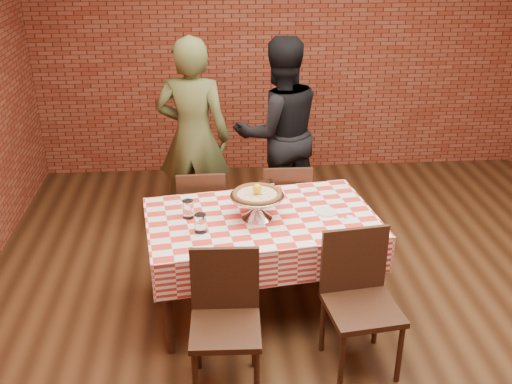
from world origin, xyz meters
TOP-DOWN VIEW (x-y plane):
  - ground at (0.00, 0.00)m, footprint 6.00×6.00m
  - back_wall at (0.00, 3.00)m, footprint 5.50×0.00m
  - table at (-0.51, 0.28)m, footprint 1.73×1.18m
  - tablecloth at (-0.51, 0.28)m, footprint 1.77×1.22m
  - pizza_stand at (-0.55, 0.27)m, footprint 0.44×0.44m
  - pizza at (-0.55, 0.27)m, footprint 0.39×0.39m
  - lemon at (-0.55, 0.27)m, footprint 0.07×0.07m
  - water_glass_left at (-0.95, 0.09)m, footprint 0.09×0.09m
  - water_glass_right at (-1.03, 0.31)m, footprint 0.09×0.09m
  - side_plate at (-0.04, 0.31)m, footprint 0.17×0.17m
  - sweetener_packet_a at (0.05, 0.19)m, footprint 0.06×0.05m
  - sweetener_packet_b at (0.12, 0.22)m, footprint 0.06×0.05m
  - condiment_caddy at (-0.46, 0.57)m, footprint 0.12×0.10m
  - chair_near_left at (-0.81, -0.58)m, footprint 0.44×0.44m
  - chair_near_right at (0.07, -0.45)m, footprint 0.50×0.50m
  - chair_far_left at (-0.95, 0.99)m, footprint 0.40×0.40m
  - chair_far_right at (-0.25, 1.05)m, footprint 0.41×0.41m
  - diner_olive at (-1.02, 1.57)m, footprint 0.73×0.55m
  - diner_black at (-0.23, 1.70)m, footprint 0.99×0.84m

SIDE VIEW (x-z plane):
  - ground at x=0.00m, z-range 0.00..0.00m
  - table at x=-0.51m, z-range 0.00..0.75m
  - chair_far_left at x=-0.95m, z-range 0.00..0.87m
  - chair_far_right at x=-0.25m, z-range 0.00..0.88m
  - chair_near_left at x=-0.81m, z-range 0.00..0.90m
  - chair_near_right at x=0.07m, z-range 0.00..0.93m
  - tablecloth at x=-0.51m, z-range 0.48..0.76m
  - sweetener_packet_a at x=0.05m, z-range 0.76..0.76m
  - sweetener_packet_b at x=0.12m, z-range 0.76..0.76m
  - side_plate at x=-0.04m, z-range 0.76..0.77m
  - water_glass_left at x=-0.95m, z-range 0.76..0.89m
  - water_glass_right at x=-1.03m, z-range 0.76..0.89m
  - condiment_caddy at x=-0.46m, z-range 0.76..0.90m
  - pizza_stand at x=-0.55m, z-range 0.76..0.93m
  - diner_black at x=-0.23m, z-range 0.00..1.77m
  - diner_olive at x=-1.02m, z-range 0.00..1.81m
  - pizza at x=-0.55m, z-range 0.92..0.95m
  - lemon at x=-0.55m, z-range 0.94..1.02m
  - back_wall at x=0.00m, z-range -1.30..4.20m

